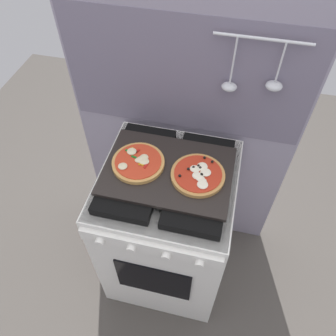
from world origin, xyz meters
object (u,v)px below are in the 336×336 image
at_px(baking_tray, 168,171).
at_px(pizza_right, 198,175).
at_px(stove, 168,226).
at_px(pizza_left, 138,163).

relative_size(baking_tray, pizza_right, 2.41).
relative_size(stove, pizza_right, 4.02).
bearing_deg(pizza_right, stove, 177.03).
bearing_deg(pizza_right, baking_tray, 176.31).
bearing_deg(stove, baking_tray, 90.00).
bearing_deg(pizza_left, pizza_right, -1.34).
bearing_deg(pizza_left, baking_tray, 1.00).
xyz_separation_m(baking_tray, pizza_right, (0.13, -0.01, 0.02)).
height_order(stove, baking_tray, baking_tray).
relative_size(stove, pizza_left, 4.02).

